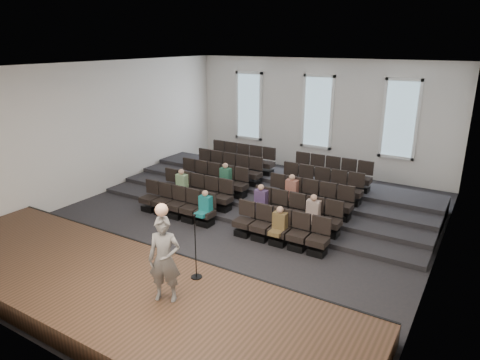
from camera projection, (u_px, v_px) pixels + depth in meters
name	position (u px, v px, depth m)	size (l,w,h in m)	color
ground	(234.00, 223.00, 14.02)	(14.00, 14.00, 0.00)	black
ceiling	(233.00, 66.00, 12.45)	(12.00, 14.00, 0.02)	white
wall_back	(318.00, 116.00, 18.94)	(12.00, 0.04, 5.00)	silver
wall_front	(22.00, 232.00, 7.54)	(12.00, 0.04, 5.00)	silver
wall_left	(99.00, 129.00, 16.21)	(0.04, 14.00, 5.00)	silver
wall_right	(446.00, 181.00, 10.26)	(0.04, 14.00, 5.00)	silver
stage	(116.00, 291.00, 9.80)	(11.80, 3.60, 0.50)	#482D1F
stage_lip	(167.00, 259.00, 11.24)	(11.80, 0.06, 0.52)	black
risers	(277.00, 190.00, 16.53)	(11.80, 4.80, 0.60)	black
seating_rows	(257.00, 190.00, 15.06)	(6.80, 4.70, 1.67)	black
windows	(317.00, 112.00, 18.82)	(8.44, 0.10, 3.24)	white
audience	(248.00, 197.00, 13.99)	(5.45, 2.64, 1.10)	#187A7A
speaker	(165.00, 259.00, 8.78)	(0.68, 0.45, 1.87)	slate
mic_stand	(196.00, 259.00, 9.74)	(0.26, 0.26, 1.58)	black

